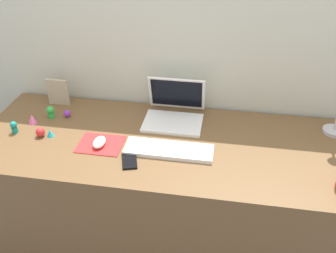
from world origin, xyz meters
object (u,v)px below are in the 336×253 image
Objects in this scene: laptop at (174,110)px; toy_figurine_red at (40,132)px; mouse at (99,142)px; toy_figurine_pink at (32,119)px; toy_figurine_green at (51,112)px; picture_frame at (58,92)px; cell_phone at (129,160)px; toy_figurine_purple at (67,114)px; toy_figurine_cyan at (50,133)px; toy_figurine_teal at (14,127)px; keyboard at (169,150)px.

laptop is 0.68m from toy_figurine_red.
mouse is 1.92× the size of toy_figurine_pink.
picture_frame is at bearing 95.57° from toy_figurine_green.
toy_figurine_pink is at bearing 131.70° from toy_figurine_red.
picture_frame is at bearing 122.39° from cell_phone.
cell_phone is at bearing -36.91° from toy_figurine_purple.
toy_figurine_pink is (-0.40, 0.14, 0.00)m from mouse.
toy_figurine_red is 0.98× the size of toy_figurine_pink.
toy_figurine_cyan is at bearing -155.02° from laptop.
keyboard is at bearing -2.32° from toy_figurine_teal.
cell_phone is 1.98× the size of toy_figurine_green.
laptop is 2.34× the size of cell_phone.
cell_phone is 0.49m from toy_figurine_red.
picture_frame reaches higher than toy_figurine_teal.
laptop is 7.80× the size of toy_figurine_cyan.
toy_figurine_pink is (-0.74, 0.13, 0.01)m from keyboard.
toy_figurine_cyan is at bearing -93.33° from toy_figurine_purple.
laptop is at bearing 7.89° from toy_figurine_purple.
toy_figurine_green is (-0.65, -0.10, -0.02)m from laptop.
toy_figurine_purple is (0.08, 0.02, -0.02)m from toy_figurine_green.
keyboard is at bearing -1.90° from toy_figurine_red.
cell_phone is at bearing -110.05° from laptop.
toy_figurine_purple is (0.01, 0.19, -0.00)m from toy_figurine_cyan.
toy_figurine_red is 0.21m from toy_figurine_purple.
toy_figurine_teal is (-0.10, -0.31, -0.04)m from picture_frame.
cell_phone is 2.04× the size of toy_figurine_teal.
picture_frame is (-0.66, 0.05, 0.02)m from laptop.
toy_figurine_green is 0.18m from toy_figurine_cyan.
toy_figurine_cyan is at bearing 171.80° from mouse.
toy_figurine_purple reaches higher than cell_phone.
laptop reaches higher than toy_figurine_pink.
toy_figurine_pink is (-0.06, -0.21, -0.05)m from picture_frame.
toy_figurine_cyan is at bearing 177.17° from keyboard.
toy_figurine_red is at bearing -4.22° from toy_figurine_teal.
toy_figurine_teal is 1.26× the size of toy_figurine_pink.
toy_figurine_cyan is (-0.58, -0.27, -0.03)m from laptop.
toy_figurine_red reaches higher than toy_figurine_purple.
laptop is 0.66m from picture_frame.
toy_figurine_purple is at bearing 159.42° from keyboard.
keyboard is 0.33m from mouse.
picture_frame is at bearing 127.74° from toy_figurine_purple.
toy_figurine_red is 0.14m from toy_figurine_pink.
cell_phone is at bearing -11.70° from toy_figurine_teal.
mouse is at bearing -31.95° from toy_figurine_green.
toy_figurine_green is 1.70× the size of toy_figurine_purple.
toy_figurine_pink is at bearing 161.39° from mouse.
toy_figurine_red is at bearing -170.07° from toy_figurine_cyan.
mouse reaches higher than keyboard.
mouse is 1.53× the size of toy_figurine_teal.
laptop is 2.00× the size of picture_frame.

